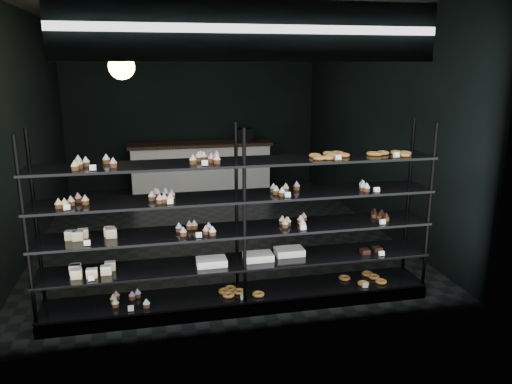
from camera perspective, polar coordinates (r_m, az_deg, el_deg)
The scene contains 5 objects.
room at distance 7.28m, azimuth -5.08°, elevation 7.47°, with size 5.01×6.01×3.20m.
display_shelf at distance 5.14m, azimuth -2.07°, elevation -6.68°, with size 4.00×0.50×1.91m.
signage at distance 4.35m, azimuth -0.23°, elevation 17.97°, with size 3.30×0.05×0.50m.
pendant_lamp at distance 6.10m, azimuth -15.12°, elevation 13.70°, with size 0.30×0.30×0.88m.
service_counter at distance 9.92m, azimuth -6.25°, elevation 2.90°, with size 2.77×0.65×1.23m.
Camera 1 is at (-0.91, -7.17, 2.49)m, focal length 35.00 mm.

